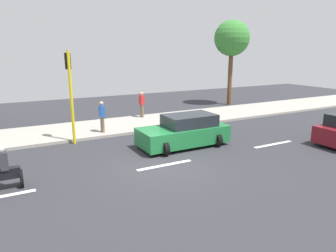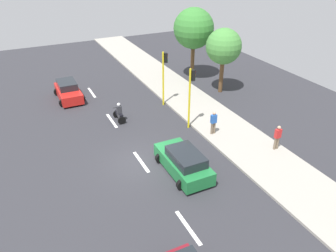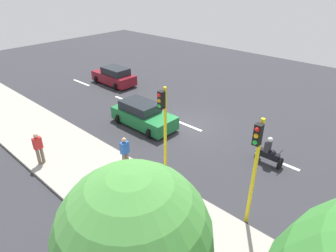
{
  "view_description": "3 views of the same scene",
  "coord_description": "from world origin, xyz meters",
  "px_view_note": "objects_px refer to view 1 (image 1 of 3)",
  "views": [
    {
      "loc": [
        -10.27,
        5.35,
        4.45
      ],
      "look_at": [
        1.38,
        -0.89,
        1.22
      ],
      "focal_mm": 32.86,
      "sensor_mm": 36.0,
      "label": 1
    },
    {
      "loc": [
        -5.88,
        -15.94,
        11.92
      ],
      "look_at": [
        2.33,
        1.0,
        1.48
      ],
      "focal_mm": 35.57,
      "sensor_mm": 36.0,
      "label": 2
    },
    {
      "loc": [
        13.03,
        10.28,
        8.67
      ],
      "look_at": [
        2.14,
        0.34,
        0.88
      ],
      "focal_mm": 31.23,
      "sensor_mm": 36.0,
      "label": 3
    }
  ],
  "objects_px": {
    "street_tree_center": "(232,39)",
    "motorcycle": "(1,172)",
    "pedestrian_by_tree": "(102,116)",
    "pedestrian_near_signal": "(142,104)",
    "traffic_light_corner": "(70,84)",
    "car_green": "(185,132)"
  },
  "relations": [
    {
      "from": "motorcycle",
      "to": "traffic_light_corner",
      "type": "distance_m",
      "value": 5.82
    },
    {
      "from": "pedestrian_by_tree",
      "to": "motorcycle",
      "type": "bearing_deg",
      "value": 136.71
    },
    {
      "from": "car_green",
      "to": "pedestrian_by_tree",
      "type": "distance_m",
      "value": 4.84
    },
    {
      "from": "motorcycle",
      "to": "pedestrian_near_signal",
      "type": "relative_size",
      "value": 0.91
    },
    {
      "from": "pedestrian_by_tree",
      "to": "street_tree_center",
      "type": "distance_m",
      "value": 13.83
    },
    {
      "from": "car_green",
      "to": "motorcycle",
      "type": "relative_size",
      "value": 2.8
    },
    {
      "from": "pedestrian_near_signal",
      "to": "street_tree_center",
      "type": "distance_m",
      "value": 10.07
    },
    {
      "from": "traffic_light_corner",
      "to": "street_tree_center",
      "type": "relative_size",
      "value": 0.65
    },
    {
      "from": "traffic_light_corner",
      "to": "motorcycle",
      "type": "bearing_deg",
      "value": 143.6
    },
    {
      "from": "traffic_light_corner",
      "to": "street_tree_center",
      "type": "height_order",
      "value": "street_tree_center"
    },
    {
      "from": "pedestrian_near_signal",
      "to": "pedestrian_by_tree",
      "type": "distance_m",
      "value": 4.32
    },
    {
      "from": "car_green",
      "to": "pedestrian_near_signal",
      "type": "bearing_deg",
      "value": -5.09
    },
    {
      "from": "pedestrian_near_signal",
      "to": "traffic_light_corner",
      "type": "relative_size",
      "value": 0.38
    },
    {
      "from": "car_green",
      "to": "pedestrian_by_tree",
      "type": "relative_size",
      "value": 2.54
    },
    {
      "from": "street_tree_center",
      "to": "motorcycle",
      "type": "bearing_deg",
      "value": 119.27
    },
    {
      "from": "traffic_light_corner",
      "to": "street_tree_center",
      "type": "xyz_separation_m",
      "value": [
        5.36,
        -14.07,
        2.48
      ]
    },
    {
      "from": "pedestrian_by_tree",
      "to": "street_tree_center",
      "type": "xyz_separation_m",
      "value": [
        4.47,
        -12.35,
        4.35
      ]
    },
    {
      "from": "traffic_light_corner",
      "to": "street_tree_center",
      "type": "bearing_deg",
      "value": -69.16
    },
    {
      "from": "pedestrian_by_tree",
      "to": "street_tree_center",
      "type": "height_order",
      "value": "street_tree_center"
    },
    {
      "from": "car_green",
      "to": "pedestrian_by_tree",
      "type": "bearing_deg",
      "value": 36.64
    },
    {
      "from": "car_green",
      "to": "traffic_light_corner",
      "type": "height_order",
      "value": "traffic_light_corner"
    },
    {
      "from": "car_green",
      "to": "traffic_light_corner",
      "type": "distance_m",
      "value": 5.91
    }
  ]
}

